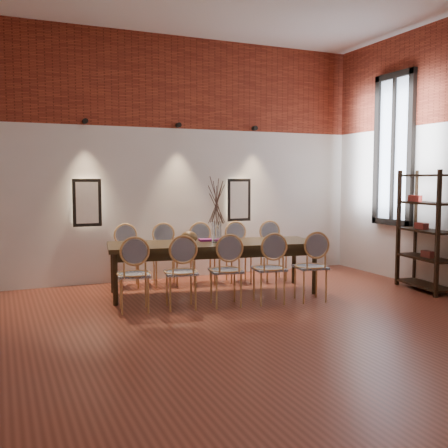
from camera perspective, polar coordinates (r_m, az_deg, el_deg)
name	(u,v)px	position (r m, az deg, el deg)	size (l,w,h in m)	color
floor	(264,336)	(5.75, 4.36, -12.07)	(7.00, 7.00, 0.02)	brown
wall_back	(165,159)	(8.80, -6.46, 7.07)	(7.00, 0.10, 4.00)	silver
brick_band_back	(165,81)	(8.87, -6.40, 15.18)	(7.00, 0.02, 1.50)	maroon
niche_left	(87,203)	(8.42, -14.71, 2.26)	(0.36, 0.06, 0.66)	#FFEAC6
niche_right	(238,200)	(9.18, 1.56, 2.64)	(0.36, 0.06, 0.66)	#FFEAC6
spot_fixture_left	(85,121)	(8.42, -14.87, 10.78)	(0.08, 0.08, 0.10)	black
spot_fixture_mid	(179,125)	(8.78, -4.97, 10.68)	(0.08, 0.08, 0.10)	black
spot_fixture_right	(255,128)	(9.31, 3.36, 10.36)	(0.08, 0.08, 0.10)	black
window_glass	(394,150)	(9.15, 18.05, 7.71)	(0.02, 0.78, 2.38)	silver
window_frame	(393,150)	(9.13, 17.95, 7.72)	(0.08, 0.90, 2.50)	black
window_mullion	(393,150)	(9.13, 17.95, 7.72)	(0.06, 0.06, 2.40)	black
dining_table	(213,268)	(7.65, -1.19, -4.80)	(2.99, 0.96, 0.75)	#332614
chair_near_a	(134,274)	(6.72, -9.78, -5.42)	(0.44, 0.44, 0.94)	tan
chair_near_b	(181,272)	(6.79, -4.72, -5.26)	(0.44, 0.44, 0.94)	tan
chair_near_c	(226,270)	(6.91, 0.20, -5.07)	(0.44, 0.44, 0.94)	tan
chair_near_d	(269,268)	(7.08, 4.92, -4.84)	(0.44, 0.44, 0.94)	tan
chair_near_e	(310,267)	(7.29, 9.39, -4.60)	(0.44, 0.44, 0.94)	tan
chair_far_a	(127,257)	(8.22, -10.56, -3.53)	(0.44, 0.44, 0.94)	tan
chair_far_b	(165,255)	(8.28, -6.41, -3.42)	(0.44, 0.44, 0.94)	tan
chair_far_c	(203,254)	(8.37, -2.34, -3.30)	(0.44, 0.44, 0.94)	tan
chair_far_d	(239,253)	(8.51, 1.61, -3.16)	(0.44, 0.44, 0.94)	tan
chair_far_e	(274,252)	(8.69, 5.42, -3.01)	(0.44, 0.44, 0.94)	tan
vase	(217,232)	(7.59, -0.81, -0.88)	(0.14, 0.14, 0.30)	silver
dried_branches	(217,201)	(7.56, -0.82, 2.52)	(0.50, 0.50, 0.70)	#463027
bowl	(189,237)	(7.47, -3.83, -1.45)	(0.24, 0.24, 0.18)	brown
book	(208,240)	(7.79, -1.75, -1.73)	(0.26, 0.18, 0.03)	#831C71
shelving_rack	(426,231)	(8.36, 21.15, -0.68)	(0.38, 1.00, 1.80)	black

